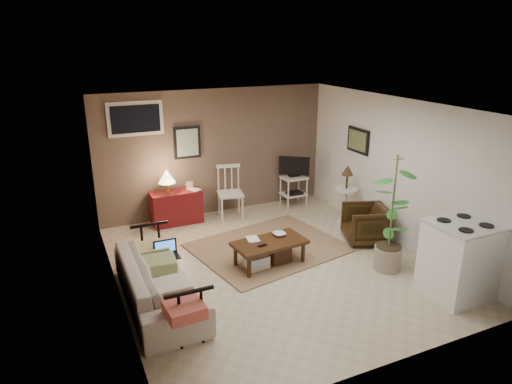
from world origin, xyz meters
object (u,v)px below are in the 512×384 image
armchair (366,222)px  tv_stand (294,180)px  coffee_table (269,251)px  stove (459,259)px  potted_plant (392,209)px  sofa (158,274)px  spindle_chair (230,194)px  red_console (176,204)px  side_table (346,188)px

armchair → tv_stand: bearing=-153.0°
coffee_table → tv_stand: size_ratio=1.11×
stove → potted_plant: bearing=111.1°
sofa → spindle_chair: 3.09m
potted_plant → stove: potted_plant is taller
red_console → side_table: (2.85, -1.29, 0.32)m
sofa → stove: (3.67, -1.43, 0.11)m
sofa → potted_plant: 3.38m
tv_stand → side_table: size_ratio=0.92×
red_console → armchair: 3.42m
coffee_table → potted_plant: 1.90m
potted_plant → tv_stand: bearing=89.3°
side_table → armchair: (-0.16, -0.82, -0.34)m
tv_stand → potted_plant: potted_plant is taller
tv_stand → side_table: (0.42, -1.21, 0.15)m
armchair → potted_plant: potted_plant is taller
sofa → tv_stand: (3.34, 2.46, 0.14)m
sofa → armchair: (3.59, 0.43, -0.06)m
spindle_chair → sofa: bearing=-128.8°
red_console → potted_plant: size_ratio=0.60×
potted_plant → spindle_chair: bearing=115.3°
spindle_chair → coffee_table: bearing=-95.0°
coffee_table → spindle_chair: 2.08m
sofa → stove: size_ratio=2.00×
potted_plant → side_table: bearing=75.4°
stove → tv_stand: bearing=94.8°
side_table → red_console: bearing=155.7°
armchair → potted_plant: 1.14m
armchair → coffee_table: bearing=-67.4°
spindle_chair → side_table: bearing=-32.3°
red_console → potted_plant: potted_plant is taller
coffee_table → armchair: size_ratio=1.64×
armchair → stove: stove is taller
spindle_chair → armchair: size_ratio=1.44×
spindle_chair → potted_plant: 3.24m
tv_stand → potted_plant: bearing=-90.7°
sofa → potted_plant: potted_plant is taller
sofa → spindle_chair: size_ratio=2.09×
coffee_table → sofa: sofa is taller
sofa → side_table: 3.97m
spindle_chair → stove: bearing=-65.7°
armchair → side_table: bearing=-171.4°
red_console → side_table: bearing=-24.3°
red_console → tv_stand: (2.44, -0.08, 0.18)m
stove → sofa: bearing=158.6°
sofa → tv_stand: 4.15m
coffee_table → red_console: bearing=111.1°
red_console → side_table: side_table is taller
armchair → sofa: bearing=-63.3°
potted_plant → sofa: bearing=171.5°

